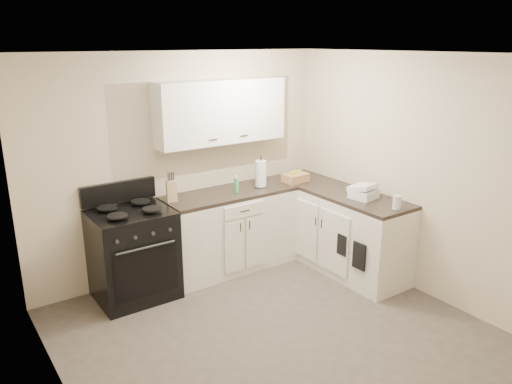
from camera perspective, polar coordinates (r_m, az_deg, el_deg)
floor at (r=4.77m, az=2.51°, el=-16.14°), size 3.60×3.60×0.00m
ceiling at (r=4.00m, az=2.99°, el=15.47°), size 3.60×3.60×0.00m
wall_back at (r=5.69m, az=-8.34°, el=3.03°), size 3.60×0.00×3.60m
wall_right at (r=5.46m, az=17.93°, el=1.78°), size 0.00×3.60×3.60m
wall_left at (r=3.50m, az=-21.59°, el=-7.03°), size 0.00×3.60×3.60m
wall_front at (r=3.10m, az=23.69°, el=-10.40°), size 3.60×0.00×3.60m
base_cabinets_back at (r=5.88m, az=-2.98°, el=-4.54°), size 1.55×0.60×0.90m
base_cabinets_right at (r=6.02m, az=9.09°, el=-4.21°), size 0.60×1.90×0.90m
countertop_back at (r=5.73m, az=-3.05°, el=-0.16°), size 1.55×0.60×0.04m
countertop_right at (r=5.87m, az=9.30°, el=0.07°), size 0.60×1.90×0.04m
upper_cabinets at (r=5.65m, az=-4.01°, el=9.16°), size 1.55×0.30×0.70m
stove at (r=5.37m, az=-13.86°, el=-7.07°), size 0.80×0.68×0.97m
knife_block at (r=5.42m, az=-9.63°, el=0.11°), size 0.12×0.12×0.23m
paper_towel at (r=5.87m, az=0.55°, el=2.10°), size 0.17×0.17×0.32m
soap_bottle at (r=5.67m, az=-2.25°, el=0.77°), size 0.07×0.07×0.17m
wicker_basket at (r=6.12m, az=4.54°, el=1.64°), size 0.31×0.22×0.10m
countertop_grill at (r=5.59m, az=12.20°, el=-0.20°), size 0.31×0.29×0.10m
glass_jar at (r=5.31m, az=15.80°, el=-1.15°), size 0.09×0.09×0.14m
oven_mitt_near at (r=5.37m, az=11.69°, el=-7.19°), size 0.02×0.17×0.29m
oven_mitt_far at (r=5.51m, az=9.79°, el=-5.98°), size 0.02×0.13×0.23m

